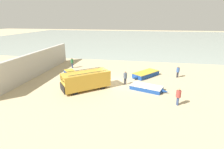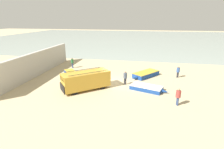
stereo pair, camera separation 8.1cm
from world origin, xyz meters
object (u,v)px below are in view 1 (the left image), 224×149
Objects in this scene: fisherman_0 at (178,71)px; fisherman_3 at (125,77)px; fishing_rowboat_1 at (147,88)px; fisherman_1 at (72,62)px; fishing_rowboat_2 at (145,74)px; fisherman_2 at (178,95)px; fishing_rowboat_0 at (72,74)px; parked_van at (86,80)px.

fisherman_0 is 7.82m from fisherman_3.
fisherman_1 is (-11.96, 7.07, 0.73)m from fishing_rowboat_1.
fisherman_2 reaches higher than fishing_rowboat_2.
fisherman_1 is at bearing 167.90° from fishing_rowboat_1.
fisherman_3 is (9.31, -5.82, 0.03)m from fisherman_1.
fisherman_1 reaches higher than fishing_rowboat_0.
parked_van reaches higher than fishing_rowboat_1.
fisherman_1 reaches higher than fisherman_0.
fisherman_2 is (13.16, -6.38, 0.73)m from fishing_rowboat_0.
fisherman_0 is 16.16m from fisherman_1.
fisherman_2 is at bearing 59.33° from fishing_rowboat_2.
fisherman_1 is 17.94m from fisherman_2.
fisherman_0 is at bearing 170.38° from parked_van.
fisherman_2 reaches higher than fisherman_1.
fishing_rowboat_0 is 2.15× the size of fisherman_2.
parked_van is 4.80m from fisherman_3.
fishing_rowboat_0 is (-3.56, 4.36, -0.87)m from parked_van.
fisherman_1 is at bearing -62.72° from fishing_rowboat_2.
fishing_rowboat_2 is 8.51m from fisherman_2.
parked_van is at bearing -152.11° from fishing_rowboat_1.
fisherman_0 reaches higher than fishing_rowboat_2.
fisherman_2 is (-1.31, -8.35, 0.05)m from fisherman_0.
fisherman_0 is at bearing 70.34° from fishing_rowboat_1.
fishing_rowboat_1 is (10.39, -3.23, -0.02)m from fishing_rowboat_0.
parked_van is at bearing 67.76° from fisherman_1.
fishing_rowboat_0 is 2.20× the size of fisherman_1.
parked_van is 1.47× the size of fishing_rowboat_0.
fisherman_1 is (-11.70, 2.30, 0.66)m from fishing_rowboat_2.
fisherman_3 reaches higher than fishing_rowboat_0.
fisherman_0 is at bearing 55.13° from fishing_rowboat_0.
fisherman_1 is at bearing 132.80° from fisherman_2.
fisherman_3 reaches higher than fisherman_1.
fishing_rowboat_0 is 8.01m from fisherman_3.
fisherman_0 is (10.91, 6.34, -0.19)m from parked_van.
fisherman_1 is at bearing -97.70° from parked_van.
fishing_rowboat_0 is at bearing 141.68° from fisherman_2.
fishing_rowboat_0 is 14.64m from fisherman_2.
fisherman_0 is 0.97× the size of fisherman_1.
fishing_rowboat_1 is 13.91m from fisherman_1.
fisherman_2 is 6.99m from fisherman_3.
fishing_rowboat_1 is 2.74× the size of fisherman_0.
fishing_rowboat_0 is at bearing 74.47° from fisherman_0.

